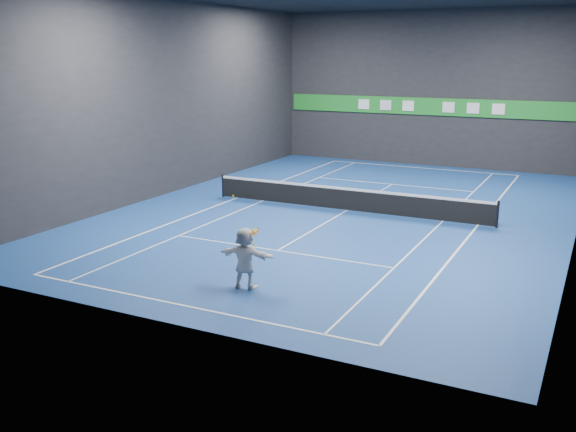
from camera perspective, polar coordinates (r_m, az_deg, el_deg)
The scene contains 18 objects.
ground at distance 27.51m, azimuth 5.22°, elevation 0.47°, with size 26.00×26.00×0.00m, color navy.
wall_back at distance 39.19m, azimuth 12.47°, elevation 10.95°, with size 18.00×0.10×9.00m, color #232325.
wall_front at distance 15.47m, azimuth -12.41°, elevation 6.43°, with size 18.00×0.10×9.00m, color #232325.
wall_left at distance 31.20m, azimuth -10.42°, elevation 10.29°, with size 0.10×26.00×9.00m, color #232325.
baseline_near at distance 17.48m, azimuth -9.34°, elevation -7.84°, with size 10.98×0.08×0.01m, color white.
baseline_far at distance 38.61m, azimuth 11.70°, elevation 4.22°, with size 10.98×0.08×0.01m, color white.
sideline_doubles_left at distance 29.88m, azimuth -4.63°, elevation 1.59°, with size 0.08×23.78×0.01m, color white.
sideline_doubles_right at distance 26.10m, azimuth 16.50°, elevation -0.82°, with size 0.08×23.78×0.01m, color white.
sideline_singles_left at distance 29.21m, azimuth -2.31°, elevation 1.33°, with size 0.06×23.78×0.01m, color white.
sideline_singles_right at distance 26.35m, azimuth 13.56°, elevation -0.48°, with size 0.06×23.78×0.01m, color white.
service_line_near at distance 21.88m, azimuth -0.94°, elevation -3.08°, with size 8.23×0.06×0.01m, color white.
service_line_far at distance 33.42m, azimuth 9.24°, elevation 2.80°, with size 8.23×0.06×0.01m, color white.
center_service_line at distance 27.51m, azimuth 5.22°, elevation 0.48°, with size 0.06×12.80×0.01m, color white.
player at distance 18.25m, azimuth -3.85°, elevation -3.74°, with size 1.65×0.53×1.78m, color silver.
tennis_ball at distance 18.02m, azimuth -4.91°, elevation 1.78°, with size 0.06×0.06×0.06m, color #B9E426.
tennis_net at distance 27.39m, azimuth 5.24°, elevation 1.57°, with size 12.50×0.10×1.07m.
sponsor_banner at distance 39.19m, azimuth 12.36°, elevation 9.49°, with size 17.64×0.11×1.00m.
tennis_racket at distance 17.92m, azimuth -2.99°, elevation -1.50°, with size 0.40×0.36×0.60m.
Camera 1 is at (9.65, -24.93, 6.51)m, focal length 40.00 mm.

